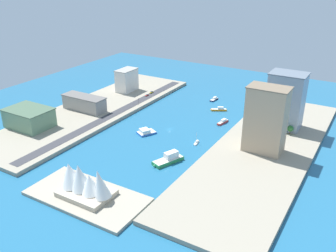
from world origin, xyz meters
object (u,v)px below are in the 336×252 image
at_px(opera_landmark, 83,182).
at_px(catamaran_blue, 146,132).
at_px(sailboat_small_white, 196,143).
at_px(tower_tall_glass, 286,100).
at_px(tugboat_red, 223,122).
at_px(patrol_launch_navy, 214,99).
at_px(hotel_broad_white, 127,80).
at_px(apartment_midrise_tan, 266,120).
at_px(traffic_light_waterfront, 138,101).
at_px(ferry_green_doubledeck, 169,159).
at_px(carpark_squat_concrete, 84,103).
at_px(pickup_red, 147,95).
at_px(terminal_long_green, 29,118).
at_px(water_taxi_orange, 219,109).
at_px(taxi_yellow_cab, 151,92).

bearing_deg(opera_landmark, catamaran_blue, -78.58).
relative_size(sailboat_small_white, tower_tall_glass, 0.21).
bearing_deg(tugboat_red, patrol_launch_navy, -58.60).
bearing_deg(catamaran_blue, sailboat_small_white, -173.33).
xyz_separation_m(hotel_broad_white, apartment_midrise_tan, (-172.00, 62.53, 12.80)).
bearing_deg(hotel_broad_white, traffic_light_waterfront, 140.18).
height_order(patrol_launch_navy, catamaran_blue, catamaran_blue).
distance_m(ferry_green_doubledeck, carpark_squat_concrete, 125.39).
relative_size(patrol_launch_navy, pickup_red, 2.75).
xyz_separation_m(sailboat_small_white, pickup_red, (93.00, -68.52, 3.09)).
xyz_separation_m(terminal_long_green, pickup_red, (-41.54, -117.56, -7.26)).
relative_size(catamaran_blue, tugboat_red, 1.13).
distance_m(tugboat_red, pickup_red, 97.15).
xyz_separation_m(terminal_long_green, hotel_broad_white, (-12.78, -121.34, 3.88)).
relative_size(terminal_long_green, tower_tall_glass, 0.81).
xyz_separation_m(catamaran_blue, hotel_broad_white, (76.92, -77.55, 13.33)).
bearing_deg(tugboat_red, apartment_midrise_tan, 141.41).
relative_size(hotel_broad_white, traffic_light_waterfront, 3.84).
distance_m(sailboat_small_white, pickup_red, 115.56).
xyz_separation_m(catamaran_blue, tower_tall_glass, (-95.99, -66.95, 24.95)).
relative_size(traffic_light_waterfront, opera_landmark, 0.17).
height_order(hotel_broad_white, carpark_squat_concrete, hotel_broad_white).
height_order(carpark_squat_concrete, opera_landmark, opera_landmark).
height_order(catamaran_blue, ferry_green_doubledeck, ferry_green_doubledeck).
relative_size(tugboat_red, water_taxi_orange, 1.03).
height_order(terminal_long_green, traffic_light_waterfront, terminal_long_green).
relative_size(patrol_launch_navy, traffic_light_waterfront, 2.01).
height_order(tugboat_red, opera_landmark, opera_landmark).
height_order(water_taxi_orange, tower_tall_glass, tower_tall_glass).
height_order(ferry_green_doubledeck, taxi_yellow_cab, ferry_green_doubledeck).
distance_m(catamaran_blue, apartment_midrise_tan, 99.75).
bearing_deg(catamaran_blue, taxi_yellow_cab, -59.64).
bearing_deg(apartment_midrise_tan, sailboat_small_white, 11.01).
xyz_separation_m(tugboat_red, carpark_squat_concrete, (123.63, 43.74, 8.60)).
height_order(ferry_green_doubledeck, apartment_midrise_tan, apartment_midrise_tan).
bearing_deg(terminal_long_green, water_taxi_orange, -134.26).
xyz_separation_m(hotel_broad_white, carpark_squat_concrete, (-0.11, 67.75, -5.07)).
bearing_deg(ferry_green_doubledeck, pickup_red, -49.72).
bearing_deg(sailboat_small_white, patrol_launch_navy, -73.44).
relative_size(water_taxi_orange, taxi_yellow_cab, 2.92).
distance_m(apartment_midrise_tan, carpark_squat_concrete, 172.90).
xyz_separation_m(sailboat_small_white, terminal_long_green, (134.54, 49.04, 10.35)).
distance_m(water_taxi_orange, terminal_long_green, 173.85).
relative_size(hotel_broad_white, tower_tall_glass, 0.53).
bearing_deg(traffic_light_waterfront, patrol_launch_navy, -133.22).
xyz_separation_m(taxi_yellow_cab, opera_landmark, (-68.47, 179.38, 6.96)).
bearing_deg(taxi_yellow_cab, ferry_green_doubledeck, 128.01).
height_order(terminal_long_green, hotel_broad_white, hotel_broad_white).
relative_size(tugboat_red, tower_tall_glass, 0.33).
distance_m(tugboat_red, traffic_light_waterfront, 87.56).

